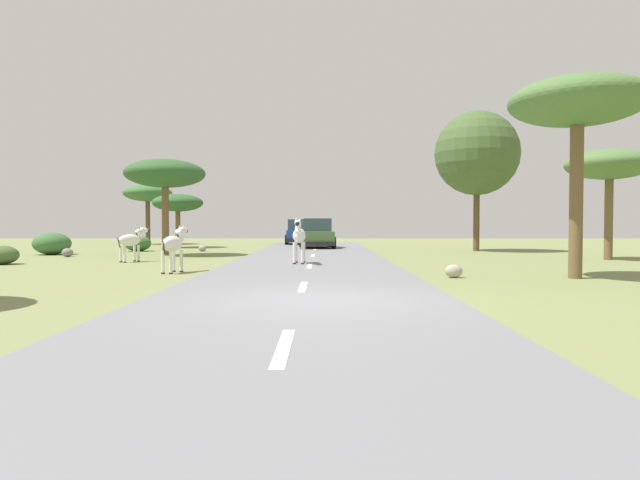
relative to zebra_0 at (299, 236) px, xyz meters
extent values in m
plane|color=olive|center=(0.80, -9.22, -1.03)|extent=(90.00, 90.00, 0.00)
cube|color=slate|center=(0.41, -9.22, -1.00)|extent=(6.00, 64.00, 0.05)
cube|color=silver|center=(0.41, -13.22, -0.97)|extent=(0.16, 2.00, 0.01)
cube|color=silver|center=(0.41, -7.22, -0.97)|extent=(0.16, 2.00, 0.01)
cube|color=silver|center=(0.41, -1.22, -0.97)|extent=(0.16, 2.00, 0.01)
cube|color=silver|center=(0.41, 4.78, -0.97)|extent=(0.16, 2.00, 0.01)
cube|color=silver|center=(0.41, 10.78, -0.97)|extent=(0.16, 2.00, 0.01)
cube|color=silver|center=(0.41, 16.78, -0.97)|extent=(0.16, 2.00, 0.01)
ellipsoid|color=silver|center=(0.00, 0.10, 0.02)|extent=(0.47, 1.14, 0.54)
cylinder|color=silver|center=(-0.15, -0.27, -0.59)|extent=(0.12, 0.12, 0.77)
cylinder|color=#28231E|center=(-0.15, -0.27, -0.95)|extent=(0.13, 0.13, 0.05)
cylinder|color=silver|center=(0.14, -0.28, -0.59)|extent=(0.12, 0.12, 0.77)
cylinder|color=#28231E|center=(0.14, -0.28, -0.95)|extent=(0.13, 0.13, 0.05)
cylinder|color=silver|center=(-0.14, 0.47, -0.59)|extent=(0.12, 0.12, 0.77)
cylinder|color=#28231E|center=(-0.14, 0.47, -0.95)|extent=(0.13, 0.13, 0.05)
cylinder|color=silver|center=(0.15, 0.46, -0.59)|extent=(0.12, 0.12, 0.77)
cylinder|color=#28231E|center=(0.15, 0.46, -0.95)|extent=(0.13, 0.13, 0.05)
cylinder|color=silver|center=(-0.01, -0.45, 0.30)|extent=(0.21, 0.41, 0.46)
cube|color=black|center=(-0.01, -0.45, 0.39)|extent=(0.05, 0.37, 0.31)
ellipsoid|color=silver|center=(-0.01, -0.71, 0.47)|extent=(0.21, 0.50, 0.25)
ellipsoid|color=black|center=(-0.02, -0.91, 0.45)|extent=(0.15, 0.18, 0.15)
cone|color=silver|center=(-0.08, -0.59, 0.59)|extent=(0.09, 0.09, 0.14)
cone|color=silver|center=(0.06, -0.59, 0.59)|extent=(0.09, 0.09, 0.14)
cylinder|color=black|center=(0.01, 0.66, -0.08)|extent=(0.04, 0.16, 0.46)
ellipsoid|color=silver|center=(-6.59, 1.46, -0.18)|extent=(0.84, 1.01, 0.45)
cylinder|color=silver|center=(-6.31, 1.65, -0.70)|extent=(0.13, 0.13, 0.65)
cylinder|color=#28231E|center=(-6.31, 1.65, -1.01)|extent=(0.15, 0.15, 0.04)
cylinder|color=silver|center=(-6.52, 1.79, -0.70)|extent=(0.13, 0.13, 0.65)
cylinder|color=#28231E|center=(-6.52, 1.79, -1.01)|extent=(0.15, 0.15, 0.04)
cylinder|color=silver|center=(-6.66, 1.13, -0.70)|extent=(0.13, 0.13, 0.65)
cylinder|color=#28231E|center=(-6.66, 1.13, -1.01)|extent=(0.15, 0.15, 0.04)
cylinder|color=silver|center=(-6.86, 1.26, -0.70)|extent=(0.13, 0.13, 0.65)
cylinder|color=#28231E|center=(-6.86, 1.26, -1.01)|extent=(0.15, 0.15, 0.04)
cylinder|color=silver|center=(-6.33, 1.84, 0.05)|extent=(0.33, 0.38, 0.38)
cube|color=black|center=(-6.33, 1.84, 0.13)|extent=(0.20, 0.28, 0.26)
ellipsoid|color=silver|center=(-6.21, 2.03, 0.19)|extent=(0.37, 0.44, 0.21)
ellipsoid|color=black|center=(-6.12, 2.17, 0.17)|extent=(0.18, 0.19, 0.12)
cone|color=silver|center=(-6.22, 1.91, 0.29)|extent=(0.11, 0.11, 0.12)
cone|color=silver|center=(-6.32, 1.97, 0.29)|extent=(0.11, 0.11, 0.12)
cylinder|color=black|center=(-6.85, 1.06, -0.27)|extent=(0.10, 0.13, 0.39)
ellipsoid|color=silver|center=(-3.65, -3.20, -0.15)|extent=(0.61, 1.06, 0.47)
cylinder|color=silver|center=(-3.46, -2.91, -0.69)|extent=(0.12, 0.12, 0.68)
cylinder|color=#28231E|center=(-3.46, -2.91, -1.00)|extent=(0.14, 0.14, 0.05)
cylinder|color=silver|center=(-3.70, -2.86, -0.69)|extent=(0.12, 0.12, 0.68)
cylinder|color=#28231E|center=(-3.70, -2.86, -1.00)|extent=(0.14, 0.14, 0.05)
cylinder|color=silver|center=(-3.60, -3.55, -0.69)|extent=(0.12, 0.12, 0.68)
cylinder|color=#28231E|center=(-3.60, -3.55, -1.00)|extent=(0.14, 0.14, 0.05)
cylinder|color=silver|center=(-3.85, -3.49, -0.69)|extent=(0.12, 0.12, 0.68)
cylinder|color=#28231E|center=(-3.85, -3.49, -1.00)|extent=(0.14, 0.14, 0.05)
cylinder|color=silver|center=(-3.55, -2.74, 0.09)|extent=(0.25, 0.39, 0.40)
cube|color=black|center=(-3.55, -2.74, 0.17)|extent=(0.11, 0.33, 0.28)
ellipsoid|color=silver|center=(-3.49, -2.51, 0.24)|extent=(0.27, 0.46, 0.22)
ellipsoid|color=black|center=(-3.46, -2.34, 0.22)|extent=(0.16, 0.18, 0.13)
cone|color=silver|center=(-3.46, -2.63, 0.35)|extent=(0.10, 0.10, 0.13)
cone|color=silver|center=(-3.58, -2.60, 0.35)|extent=(0.10, 0.10, 0.13)
cylinder|color=black|center=(-3.76, -3.69, -0.24)|extent=(0.07, 0.14, 0.40)
cube|color=#1E479E|center=(-0.81, 19.27, -0.40)|extent=(2.00, 4.28, 0.80)
cube|color=#334751|center=(-0.82, 19.47, 0.38)|extent=(1.74, 2.28, 0.76)
cube|color=black|center=(-0.71, 17.11, -0.67)|extent=(1.72, 0.24, 0.24)
cylinder|color=black|center=(-1.64, 17.87, -0.64)|extent=(0.25, 0.69, 0.68)
cylinder|color=black|center=(0.15, 17.96, -0.64)|extent=(0.25, 0.69, 0.68)
cylinder|color=black|center=(-1.77, 20.57, -0.64)|extent=(0.25, 0.69, 0.68)
cylinder|color=black|center=(0.03, 20.66, -0.64)|extent=(0.25, 0.69, 0.68)
cube|color=#476B38|center=(0.48, 13.11, -0.40)|extent=(2.10, 4.32, 0.80)
cube|color=#334751|center=(0.46, 13.31, 0.38)|extent=(1.79, 2.31, 0.76)
cube|color=black|center=(0.63, 10.96, -0.67)|extent=(1.72, 0.28, 0.24)
cylinder|color=black|center=(-0.32, 11.70, -0.64)|extent=(0.27, 0.69, 0.68)
cylinder|color=black|center=(1.47, 11.83, -0.64)|extent=(0.27, 0.69, 0.68)
cylinder|color=black|center=(-0.52, 14.40, -0.64)|extent=(0.27, 0.69, 0.68)
cylinder|color=black|center=(1.28, 14.53, -0.64)|extent=(0.27, 0.69, 0.68)
cylinder|color=brown|center=(-11.78, 19.81, 0.51)|extent=(0.32, 0.32, 3.08)
ellipsoid|color=#386633|center=(-11.78, 19.81, 2.66)|extent=(3.44, 3.44, 1.21)
cylinder|color=brown|center=(9.14, 10.03, 0.70)|extent=(0.33, 0.33, 3.46)
sphere|color=#425B2D|center=(9.14, 10.03, 4.24)|extent=(4.51, 4.51, 4.51)
cylinder|color=brown|center=(-8.16, 14.36, 0.09)|extent=(0.30, 0.30, 2.24)
ellipsoid|color=#2D5628|center=(-8.16, 14.36, 1.75)|extent=(3.10, 3.10, 1.09)
cylinder|color=brown|center=(12.53, 2.89, 0.61)|extent=(0.33, 0.33, 3.28)
ellipsoid|color=#4C7038|center=(12.53, 2.89, 2.86)|extent=(3.45, 3.45, 1.21)
cylinder|color=brown|center=(7.66, -4.75, 1.03)|extent=(0.35, 0.35, 4.11)
ellipsoid|color=#4C7038|center=(7.66, -4.75, 3.71)|extent=(3.58, 3.58, 1.25)
cylinder|color=brown|center=(-6.47, 5.86, 0.55)|extent=(0.32, 0.32, 3.16)
ellipsoid|color=#2D5628|center=(-6.47, 5.86, 2.78)|extent=(3.70, 3.70, 1.29)
ellipsoid|color=#386633|center=(-12.09, 6.47, -0.50)|extent=(1.76, 1.59, 1.06)
ellipsoid|color=#425B2D|center=(-10.77, 0.21, -0.68)|extent=(1.14, 1.03, 0.69)
ellipsoid|color=#386633|center=(-9.09, 9.71, -0.60)|extent=(1.42, 1.27, 0.85)
ellipsoid|color=#A89E8C|center=(4.43, -4.59, -0.84)|extent=(0.47, 0.35, 0.37)
ellipsoid|color=gray|center=(-5.62, 9.72, -0.87)|extent=(0.41, 0.36, 0.31)
ellipsoid|color=gray|center=(-10.55, 4.78, -0.84)|extent=(0.49, 0.44, 0.38)
camera|label=1|loc=(0.86, -19.46, 0.44)|focal=30.65mm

